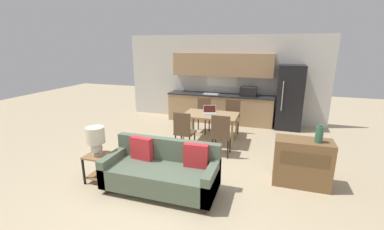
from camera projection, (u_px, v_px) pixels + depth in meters
ground_plane at (166, 192)px, 4.34m from camera, size 20.00×20.00×0.00m
wall_back at (223, 78)px, 8.23m from camera, size 6.40×0.07×2.70m
kitchen_counter at (221, 96)px, 8.08m from camera, size 3.30×0.65×2.15m
refrigerator at (290, 98)px, 7.39m from camera, size 0.71×0.70×1.86m
dining_table at (211, 117)px, 6.37m from camera, size 1.32×0.83×0.74m
couch at (162, 171)px, 4.32m from camera, size 1.89×0.80×0.85m
side_table at (99, 163)px, 4.60m from camera, size 0.41×0.41×0.51m
table_lamp at (96, 138)px, 4.49m from camera, size 0.32×0.32×0.51m
credenza at (302, 162)px, 4.47m from camera, size 0.94×0.45×0.84m
vase at (319, 134)px, 4.22m from camera, size 0.12×0.12×0.31m
dining_chair_near_left at (184, 130)px, 5.81m from camera, size 0.44×0.44×0.96m
dining_chair_far_right at (232, 116)px, 6.96m from camera, size 0.44×0.44×0.96m
dining_chair_near_right at (221, 134)px, 5.59m from camera, size 0.43×0.43×0.96m
dining_chair_far_left at (203, 113)px, 7.23m from camera, size 0.46×0.46×0.96m
laptop at (210, 112)px, 6.40m from camera, size 0.38×0.34×0.20m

